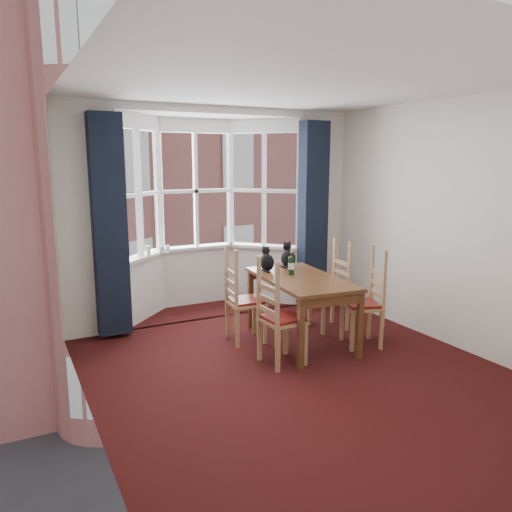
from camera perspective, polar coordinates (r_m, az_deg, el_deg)
floor at (r=5.08m, az=5.67°, el=-13.72°), size 4.50×4.50×0.00m
ceiling at (r=4.68m, az=6.34°, el=19.27°), size 4.50×4.50×0.00m
wall_left at (r=3.98m, az=-18.99°, el=-0.03°), size 0.00×4.50×4.50m
wall_right at (r=6.00m, az=22.26°, el=3.25°), size 0.00×4.50×4.50m
wall_back_pier_left at (r=6.23m, az=-18.81°, el=3.72°), size 0.70×0.12×2.80m
wall_back_pier_right at (r=7.45m, az=7.24°, el=5.29°), size 0.70×0.12×2.80m
bay_window at (r=7.13m, az=-6.17°, el=5.07°), size 2.76×0.94×2.80m
curtain_left at (r=6.10m, az=-16.40°, el=3.25°), size 0.38×0.22×2.60m
curtain_right at (r=7.18m, az=6.51°, el=4.70°), size 0.38×0.22×2.60m
dining_table at (r=5.80m, az=5.15°, el=-3.30°), size 0.93×1.57×0.79m
chair_left_near at (r=5.21m, az=2.17°, el=-7.47°), size 0.42×0.44×0.92m
chair_left_far at (r=5.86m, az=-2.00°, el=-5.39°), size 0.44×0.46×0.92m
chair_right_near at (r=5.91m, az=12.83°, el=-5.51°), size 0.51×0.52×0.92m
chair_right_far at (r=6.43m, az=9.01°, el=-4.05°), size 0.44×0.45×0.92m
cat_left at (r=6.09m, az=1.25°, el=-0.57°), size 0.21×0.26×0.31m
cat_right at (r=6.30m, az=3.68°, el=-0.13°), size 0.23×0.28×0.33m
wine_bottle at (r=5.87m, az=4.04°, el=-0.97°), size 0.07×0.07×0.28m
candle_tall at (r=6.80m, az=-12.21°, el=0.64°), size 0.06×0.06×0.13m
candle_short at (r=6.87m, az=-10.81°, el=0.67°), size 0.06×0.06×0.10m
candle_extra at (r=6.92m, az=-10.06°, el=0.78°), size 0.05×0.05×0.10m
street at (r=37.11m, az=-22.48°, el=-2.62°), size 80.00×80.00×0.00m
tenement_building at (r=18.07m, az=-19.22°, el=8.62°), size 18.40×7.80×15.20m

